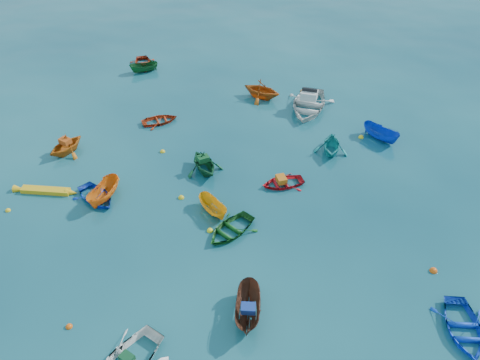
# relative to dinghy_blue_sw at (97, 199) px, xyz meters

# --- Properties ---
(ground) EXTENTS (160.00, 160.00, 0.00)m
(ground) POSITION_rel_dinghy_blue_sw_xyz_m (8.29, -2.93, 0.00)
(ground) COLOR #0A3748
(ground) RESTS_ON ground
(dinghy_blue_sw) EXTENTS (3.61, 3.52, 0.61)m
(dinghy_blue_sw) POSITION_rel_dinghy_blue_sw_xyz_m (0.00, 0.00, 0.00)
(dinghy_blue_sw) COLOR #0F37C5
(dinghy_blue_sw) RESTS_ON ground
(sampan_brown_mid) EXTENTS (1.21, 3.08, 1.18)m
(sampan_brown_mid) POSITION_rel_dinghy_blue_sw_xyz_m (9.50, -7.26, 0.00)
(sampan_brown_mid) COLOR brown
(sampan_brown_mid) RESTS_ON ground
(dinghy_blue_se) EXTENTS (2.38, 3.29, 0.68)m
(dinghy_blue_se) POSITION_rel_dinghy_blue_sw_xyz_m (18.95, -7.22, 0.00)
(dinghy_blue_se) COLOR blue
(dinghy_blue_se) RESTS_ON ground
(dinghy_orange_w) EXTENTS (3.23, 3.39, 1.39)m
(dinghy_orange_w) POSITION_rel_dinghy_blue_sw_xyz_m (-3.53, 4.53, 0.00)
(dinghy_orange_w) COLOR #D16713
(dinghy_orange_w) RESTS_ON ground
(sampan_yellow_mid) EXTENTS (2.29, 2.46, 0.95)m
(sampan_yellow_mid) POSITION_rel_dinghy_blue_sw_xyz_m (7.00, -0.50, 0.00)
(sampan_yellow_mid) COLOR #F6A815
(sampan_yellow_mid) RESTS_ON ground
(dinghy_green_e) EXTENTS (3.59, 3.76, 0.64)m
(dinghy_green_e) POSITION_rel_dinghy_blue_sw_xyz_m (8.14, -2.01, 0.00)
(dinghy_green_e) COLOR #14561B
(dinghy_green_e) RESTS_ON ground
(dinghy_cyan_se) EXTENTS (2.49, 2.83, 1.41)m
(dinghy_cyan_se) POSITION_rel_dinghy_blue_sw_xyz_m (14.03, 6.14, 0.00)
(dinghy_cyan_se) COLOR teal
(dinghy_cyan_se) RESTS_ON ground
(dinghy_red_nw) EXTENTS (3.18, 2.84, 0.54)m
(dinghy_red_nw) POSITION_rel_dinghy_blue_sw_xyz_m (1.79, 8.86, 0.00)
(dinghy_red_nw) COLOR #B72F0F
(dinghy_red_nw) RESTS_ON ground
(sampan_orange_n) EXTENTS (1.69, 3.05, 1.12)m
(sampan_orange_n) POSITION_rel_dinghy_blue_sw_xyz_m (0.51, 0.08, 0.00)
(sampan_orange_n) COLOR orange
(sampan_orange_n) RESTS_ON ground
(dinghy_green_n) EXTENTS (3.48, 3.61, 1.46)m
(dinghy_green_n) POSITION_rel_dinghy_blue_sw_xyz_m (5.91, 3.30, 0.00)
(dinghy_green_n) COLOR #13512B
(dinghy_green_n) RESTS_ON ground
(dinghy_red_ne) EXTENTS (3.10, 2.66, 0.54)m
(dinghy_red_ne) POSITION_rel_dinghy_blue_sw_xyz_m (10.88, 2.35, 0.00)
(dinghy_red_ne) COLOR red
(dinghy_red_ne) RESTS_ON ground
(sampan_blue_far) EXTENTS (2.79, 2.71, 1.09)m
(sampan_blue_far) POSITION_rel_dinghy_blue_sw_xyz_m (17.54, 8.01, 0.00)
(sampan_blue_far) COLOR #0E39B7
(sampan_blue_far) RESTS_ON ground
(dinghy_red_far) EXTENTS (3.26, 3.77, 0.66)m
(dinghy_red_far) POSITION_rel_dinghy_blue_sw_xyz_m (-1.79, 18.15, 0.00)
(dinghy_red_far) COLOR #9F250D
(dinghy_red_far) RESTS_ON ground
(dinghy_orange_far) EXTENTS (3.85, 3.64, 1.61)m
(dinghy_orange_far) POSITION_rel_dinghy_blue_sw_xyz_m (9.02, 13.26, 0.00)
(dinghy_orange_far) COLOR #B95011
(dinghy_orange_far) RESTS_ON ground
(sampan_green_far) EXTENTS (2.64, 1.88, 0.96)m
(sampan_green_far) POSITION_rel_dinghy_blue_sw_xyz_m (-1.42, 17.00, 0.00)
(sampan_green_far) COLOR #135322
(sampan_green_far) RESTS_ON ground
(kayak_yellow) EXTENTS (3.65, 0.56, 0.36)m
(kayak_yellow) POSITION_rel_dinghy_blue_sw_xyz_m (-3.25, 0.37, 0.00)
(kayak_yellow) COLOR gold
(kayak_yellow) RESTS_ON ground
(motorboat_white) EXTENTS (4.62, 5.74, 1.66)m
(motorboat_white) POSITION_rel_dinghy_blue_sw_xyz_m (12.65, 11.74, 0.00)
(motorboat_white) COLOR silver
(motorboat_white) RESTS_ON ground
(tarp_green_a) EXTENTS (0.70, 0.65, 0.27)m
(tarp_green_a) POSITION_rel_dinghy_blue_sw_xyz_m (4.74, -10.07, 0.51)
(tarp_green_a) COLOR #114625
(tarp_green_a) RESTS_ON dinghy_white_near
(tarp_blue_a) EXTENTS (0.66, 0.51, 0.32)m
(tarp_blue_a) POSITION_rel_dinghy_blue_sw_xyz_m (9.50, -7.41, 0.75)
(tarp_blue_a) COLOR navy
(tarp_blue_a) RESTS_ON sampan_brown_mid
(tarp_orange_a) EXTENTS (0.89, 0.82, 0.35)m
(tarp_orange_a) POSITION_rel_dinghy_blue_sw_xyz_m (-3.51, 4.58, 0.87)
(tarp_orange_a) COLOR #C34A14
(tarp_orange_a) RESTS_ON dinghy_orange_w
(tarp_green_b) EXTENTS (0.88, 0.82, 0.34)m
(tarp_green_b) POSITION_rel_dinghy_blue_sw_xyz_m (5.86, 3.38, 0.90)
(tarp_green_b) COLOR #134F24
(tarp_green_b) RESTS_ON dinghy_green_n
(tarp_orange_b) EXTENTS (0.77, 0.87, 0.35)m
(tarp_orange_b) POSITION_rel_dinghy_blue_sw_xyz_m (10.78, 2.31, 0.45)
(tarp_orange_b) COLOR orange
(tarp_orange_b) RESTS_ON dinghy_red_ne
(buoy_or_a) EXTENTS (0.31, 0.31, 0.31)m
(buoy_or_a) POSITION_rel_dinghy_blue_sw_xyz_m (1.61, -8.55, 0.00)
(buoy_or_a) COLOR #EC550C
(buoy_or_a) RESTS_ON ground
(buoy_ye_a) EXTENTS (0.35, 0.35, 0.35)m
(buoy_ye_a) POSITION_rel_dinghy_blue_sw_xyz_m (7.01, -2.02, 0.00)
(buoy_ye_a) COLOR yellow
(buoy_ye_a) RESTS_ON ground
(buoy_or_b) EXTENTS (0.39, 0.39, 0.39)m
(buoy_or_b) POSITION_rel_dinghy_blue_sw_xyz_m (18.48, -3.84, 0.00)
(buoy_or_b) COLOR #FA560D
(buoy_or_b) RESTS_ON ground
(buoy_ye_b) EXTENTS (0.31, 0.31, 0.31)m
(buoy_ye_b) POSITION_rel_dinghy_blue_sw_xyz_m (-4.73, -1.42, 0.00)
(buoy_ye_b) COLOR yellow
(buoy_ye_b) RESTS_ON ground
(buoy_or_c) EXTENTS (0.34, 0.34, 0.34)m
(buoy_or_c) POSITION_rel_dinghy_blue_sw_xyz_m (0.62, 1.93, 0.00)
(buoy_or_c) COLOR orange
(buoy_or_c) RESTS_ON ground
(buoy_ye_c) EXTENTS (0.35, 0.35, 0.35)m
(buoy_ye_c) POSITION_rel_dinghy_blue_sw_xyz_m (4.93, 0.57, 0.00)
(buoy_ye_c) COLOR gold
(buoy_ye_c) RESTS_ON ground
(buoy_or_d) EXTENTS (0.31, 0.31, 0.31)m
(buoy_or_d) POSITION_rel_dinghy_blue_sw_xyz_m (17.80, 9.27, 0.00)
(buoy_or_d) COLOR #E4570C
(buoy_or_d) RESTS_ON ground
(buoy_ye_d) EXTENTS (0.35, 0.35, 0.35)m
(buoy_ye_d) POSITION_rel_dinghy_blue_sw_xyz_m (2.80, 5.14, 0.00)
(buoy_ye_d) COLOR yellow
(buoy_ye_d) RESTS_ON ground
(buoy_or_e) EXTENTS (0.34, 0.34, 0.34)m
(buoy_or_e) POSITION_rel_dinghy_blue_sw_xyz_m (12.28, 14.60, 0.00)
(buoy_or_e) COLOR orange
(buoy_or_e) RESTS_ON ground
(buoy_ye_e) EXTENTS (0.37, 0.37, 0.37)m
(buoy_ye_e) POSITION_rel_dinghy_blue_sw_xyz_m (16.27, 8.10, 0.00)
(buoy_ye_e) COLOR yellow
(buoy_ye_e) RESTS_ON ground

